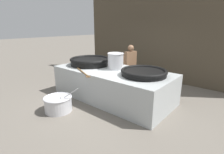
{
  "coord_description": "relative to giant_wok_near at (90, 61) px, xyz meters",
  "views": [
    {
      "loc": [
        3.33,
        -3.95,
        2.2
      ],
      "look_at": [
        0.0,
        0.0,
        0.68
      ],
      "focal_mm": 28.0,
      "sensor_mm": 36.0,
      "label": 1
    }
  ],
  "objects": [
    {
      "name": "ground_plane",
      "position": [
        1.03,
        -0.06,
        -1.04
      ],
      "size": [
        60.0,
        60.0,
        0.0
      ],
      "primitive_type": "plane",
      "color": "slate"
    },
    {
      "name": "back_wall",
      "position": [
        1.03,
        2.84,
        0.94
      ],
      "size": [
        7.19,
        0.24,
        3.96
      ],
      "primitive_type": "cube",
      "color": "#4C4233",
      "rests_on": "ground_plane"
    },
    {
      "name": "hearth_platform",
      "position": [
        1.03,
        -0.06,
        -0.59
      ],
      "size": [
        3.69,
        1.69,
        0.91
      ],
      "color": "#B2B7B7",
      "rests_on": "ground_plane"
    },
    {
      "name": "giant_wok_near",
      "position": [
        0.0,
        0.0,
        0.0
      ],
      "size": [
        1.36,
        1.36,
        0.25
      ],
      "color": "black",
      "rests_on": "hearth_platform"
    },
    {
      "name": "giant_wok_far",
      "position": [
        2.09,
        0.02,
        -0.04
      ],
      "size": [
        1.25,
        1.25,
        0.17
      ],
      "color": "black",
      "rests_on": "hearth_platform"
    },
    {
      "name": "stock_pot",
      "position": [
        1.04,
        0.11,
        0.13
      ],
      "size": [
        0.51,
        0.51,
        0.5
      ],
      "color": "silver",
      "rests_on": "hearth_platform"
    },
    {
      "name": "stirring_paddle",
      "position": [
        0.55,
        -0.84,
        -0.11
      ],
      "size": [
        1.24,
        0.6,
        0.04
      ],
      "rotation": [
        0.0,
        0.0,
        -0.42
      ],
      "color": "brown",
      "rests_on": "hearth_platform"
    },
    {
      "name": "cook",
      "position": [
        0.9,
        1.11,
        -0.19
      ],
      "size": [
        0.43,
        0.61,
        1.56
      ],
      "rotation": [
        0.0,
        0.0,
        2.92
      ],
      "color": "brown",
      "rests_on": "ground_plane"
    },
    {
      "name": "prep_bowl_vegetables",
      "position": [
        0.53,
        -1.69,
        -0.82
      ],
      "size": [
        0.9,
        0.74,
        0.69
      ],
      "color": "silver",
      "rests_on": "ground_plane"
    }
  ]
}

